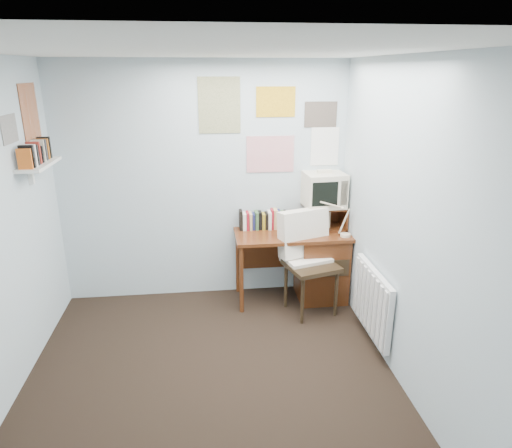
{
  "coord_description": "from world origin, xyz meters",
  "views": [
    {
      "loc": [
        -0.01,
        -2.95,
        2.39
      ],
      "look_at": [
        0.46,
        0.98,
        1.05
      ],
      "focal_mm": 32.0,
      "sensor_mm": 36.0,
      "label": 1
    }
  ],
  "objects_px": {
    "radiator": "(372,301)",
    "desk": "(316,263)",
    "tv_riser": "(326,217)",
    "wall_shelf": "(39,164)",
    "desk_lamp": "(346,219)",
    "crt_tv": "(324,188)",
    "desk_chair": "(311,266)"
  },
  "relations": [
    {
      "from": "radiator",
      "to": "wall_shelf",
      "type": "height_order",
      "value": "wall_shelf"
    },
    {
      "from": "radiator",
      "to": "crt_tv",
      "type": "bearing_deg",
      "value": 101.08
    },
    {
      "from": "radiator",
      "to": "wall_shelf",
      "type": "relative_size",
      "value": 1.29
    },
    {
      "from": "desk_chair",
      "to": "tv_riser",
      "type": "bearing_deg",
      "value": 43.38
    },
    {
      "from": "desk",
      "to": "crt_tv",
      "type": "relative_size",
      "value": 2.91
    },
    {
      "from": "desk",
      "to": "desk_chair",
      "type": "distance_m",
      "value": 0.35
    },
    {
      "from": "crt_tv",
      "to": "desk",
      "type": "bearing_deg",
      "value": -125.98
    },
    {
      "from": "desk",
      "to": "radiator",
      "type": "distance_m",
      "value": 0.97
    },
    {
      "from": "tv_riser",
      "to": "radiator",
      "type": "distance_m",
      "value": 1.15
    },
    {
      "from": "radiator",
      "to": "desk",
      "type": "bearing_deg",
      "value": 107.24
    },
    {
      "from": "desk",
      "to": "tv_riser",
      "type": "bearing_deg",
      "value": 42.96
    },
    {
      "from": "crt_tv",
      "to": "radiator",
      "type": "height_order",
      "value": "crt_tv"
    },
    {
      "from": "desk_lamp",
      "to": "crt_tv",
      "type": "distance_m",
      "value": 0.43
    },
    {
      "from": "desk_lamp",
      "to": "crt_tv",
      "type": "height_order",
      "value": "crt_tv"
    },
    {
      "from": "desk_lamp",
      "to": "desk",
      "type": "bearing_deg",
      "value": 129.87
    },
    {
      "from": "desk_chair",
      "to": "wall_shelf",
      "type": "bearing_deg",
      "value": 165.6
    },
    {
      "from": "tv_riser",
      "to": "desk_chair",
      "type": "bearing_deg",
      "value": -120.47
    },
    {
      "from": "tv_riser",
      "to": "wall_shelf",
      "type": "relative_size",
      "value": 0.65
    },
    {
      "from": "desk_chair",
      "to": "radiator",
      "type": "relative_size",
      "value": 1.27
    },
    {
      "from": "desk",
      "to": "wall_shelf",
      "type": "height_order",
      "value": "wall_shelf"
    },
    {
      "from": "desk",
      "to": "tv_riser",
      "type": "height_order",
      "value": "tv_riser"
    },
    {
      "from": "crt_tv",
      "to": "radiator",
      "type": "relative_size",
      "value": 0.52
    },
    {
      "from": "desk_lamp",
      "to": "crt_tv",
      "type": "bearing_deg",
      "value": 103.21
    },
    {
      "from": "tv_riser",
      "to": "desk",
      "type": "bearing_deg",
      "value": -137.04
    },
    {
      "from": "tv_riser",
      "to": "crt_tv",
      "type": "height_order",
      "value": "crt_tv"
    },
    {
      "from": "desk",
      "to": "wall_shelf",
      "type": "bearing_deg",
      "value": -171.6
    },
    {
      "from": "desk_lamp",
      "to": "tv_riser",
      "type": "xyz_separation_m",
      "value": [
        -0.14,
        0.28,
        -0.07
      ]
    },
    {
      "from": "wall_shelf",
      "to": "crt_tv",
      "type": "bearing_deg",
      "value": 10.88
    },
    {
      "from": "desk_chair",
      "to": "desk_lamp",
      "type": "height_order",
      "value": "desk_lamp"
    },
    {
      "from": "wall_shelf",
      "to": "tv_riser",
      "type": "bearing_deg",
      "value": 10.32
    },
    {
      "from": "radiator",
      "to": "wall_shelf",
      "type": "bearing_deg",
      "value": 169.11
    },
    {
      "from": "desk_lamp",
      "to": "radiator",
      "type": "xyz_separation_m",
      "value": [
        0.03,
        -0.76,
        -0.53
      ]
    }
  ]
}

